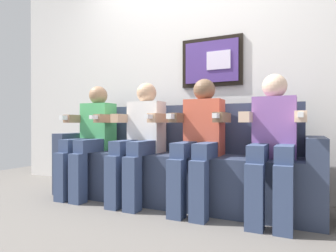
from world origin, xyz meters
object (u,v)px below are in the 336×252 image
at_px(couch, 176,168).
at_px(person_rightmost, 273,139).
at_px(person_right_center, 200,137).
at_px(person_left_center, 140,136).
at_px(person_leftmost, 91,135).

distance_m(couch, person_rightmost, 0.93).
bearing_deg(couch, person_right_center, -30.35).
bearing_deg(person_right_center, couch, 149.65).
xyz_separation_m(person_left_center, person_rightmost, (1.15, 0.00, 0.00)).
height_order(person_right_center, person_rightmost, same).
relative_size(person_left_center, person_rightmost, 1.00).
height_order(person_left_center, person_rightmost, same).
bearing_deg(person_left_center, couch, 30.31).
relative_size(couch, person_leftmost, 2.21).
bearing_deg(person_rightmost, person_leftmost, -179.98).
height_order(person_leftmost, person_right_center, same).
relative_size(person_leftmost, person_left_center, 1.00).
height_order(couch, person_left_center, person_left_center).
relative_size(couch, person_right_center, 2.21).
bearing_deg(person_left_center, person_leftmost, -179.95).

